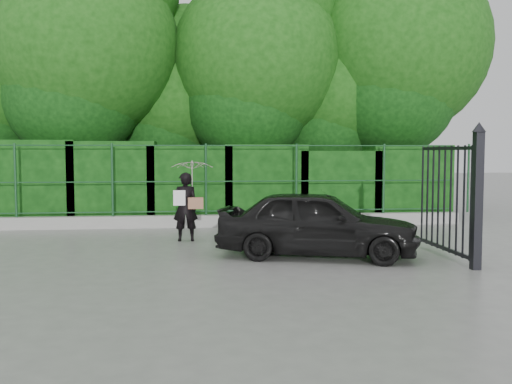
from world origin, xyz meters
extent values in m
plane|color=gray|center=(0.00, 0.00, 0.00)|extent=(80.00, 80.00, 0.00)
cube|color=#9E9E99|center=(0.00, 4.50, 0.15)|extent=(14.00, 0.25, 0.30)
cylinder|color=#174021|center=(-4.20, 4.50, 1.20)|extent=(0.06, 0.06, 1.80)
cylinder|color=#174021|center=(-1.90, 4.50, 1.20)|extent=(0.06, 0.06, 1.80)
cylinder|color=#174021|center=(0.40, 4.50, 1.20)|extent=(0.06, 0.06, 1.80)
cylinder|color=#174021|center=(2.70, 4.50, 1.20)|extent=(0.06, 0.06, 1.80)
cylinder|color=#174021|center=(5.00, 4.50, 1.20)|extent=(0.06, 0.06, 1.80)
cylinder|color=#174021|center=(7.30, 4.50, 1.20)|extent=(0.06, 0.06, 1.80)
cylinder|color=#174021|center=(0.00, 4.50, 0.40)|extent=(13.60, 0.03, 0.03)
cylinder|color=#174021|center=(0.00, 4.50, 1.15)|extent=(13.60, 0.03, 0.03)
cylinder|color=#174021|center=(0.00, 4.50, 2.05)|extent=(13.60, 0.03, 0.03)
cube|color=black|center=(-4.00, 5.50, 1.10)|extent=(2.20, 1.20, 2.19)
cube|color=black|center=(-2.00, 5.50, 1.08)|extent=(2.20, 1.20, 2.17)
cube|color=black|center=(0.00, 5.50, 1.02)|extent=(2.20, 1.20, 2.05)
cube|color=black|center=(2.00, 5.50, 1.04)|extent=(2.20, 1.20, 2.09)
cube|color=black|center=(4.00, 5.50, 0.96)|extent=(2.20, 1.20, 1.92)
cube|color=black|center=(6.00, 5.50, 1.04)|extent=(2.20, 1.20, 2.08)
cylinder|color=black|center=(-5.50, 8.00, 1.88)|extent=(0.36, 0.36, 3.75)
sphere|color=#14470F|center=(-5.50, 8.00, 4.12)|extent=(4.50, 4.50, 4.50)
cylinder|color=black|center=(-3.00, 7.20, 2.25)|extent=(0.36, 0.36, 4.50)
sphere|color=#14470F|center=(-3.00, 7.20, 4.95)|extent=(5.40, 5.40, 5.40)
cylinder|color=black|center=(-0.50, 8.50, 1.62)|extent=(0.36, 0.36, 3.25)
sphere|color=#14470F|center=(-0.50, 8.50, 3.58)|extent=(3.90, 3.90, 3.90)
cylinder|color=black|center=(2.00, 7.50, 2.12)|extent=(0.36, 0.36, 4.25)
sphere|color=#14470F|center=(2.00, 7.50, 4.68)|extent=(5.10, 5.10, 5.10)
cylinder|color=black|center=(4.50, 8.20, 1.75)|extent=(0.36, 0.36, 3.50)
sphere|color=#14470F|center=(4.50, 8.20, 3.85)|extent=(4.20, 4.20, 4.20)
cylinder|color=black|center=(6.50, 7.80, 2.38)|extent=(0.36, 0.36, 4.75)
sphere|color=#14470F|center=(6.50, 7.80, 5.23)|extent=(5.70, 5.70, 5.70)
cube|color=black|center=(4.60, -1.20, 1.10)|extent=(0.14, 0.14, 2.20)
cone|color=black|center=(4.60, -1.20, 2.28)|extent=(0.22, 0.22, 0.16)
cube|color=black|center=(4.60, -0.05, 0.15)|extent=(0.05, 2.00, 0.06)
cube|color=black|center=(4.60, -0.05, 1.95)|extent=(0.05, 2.00, 0.06)
cylinder|color=black|center=(4.60, -1.00, 1.05)|extent=(0.04, 0.04, 1.90)
cylinder|color=black|center=(4.60, -0.75, 1.05)|extent=(0.04, 0.04, 1.90)
cylinder|color=black|center=(4.60, -0.50, 1.05)|extent=(0.04, 0.04, 1.90)
cylinder|color=black|center=(4.60, -0.25, 1.05)|extent=(0.04, 0.04, 1.90)
cylinder|color=black|center=(4.60, 0.00, 1.05)|extent=(0.04, 0.04, 1.90)
cylinder|color=black|center=(4.60, 0.25, 1.05)|extent=(0.04, 0.04, 1.90)
cylinder|color=black|center=(4.60, 0.50, 1.05)|extent=(0.04, 0.04, 1.90)
cylinder|color=black|center=(4.60, 0.75, 1.05)|extent=(0.04, 0.04, 1.90)
cylinder|color=black|center=(4.60, 1.00, 1.05)|extent=(0.04, 0.04, 1.90)
imported|color=black|center=(-0.08, 2.27, 0.73)|extent=(0.55, 0.38, 1.46)
imported|color=#F6B7DB|center=(0.07, 2.32, 1.31)|extent=(0.90, 0.91, 0.82)
cube|color=#8D5B40|center=(0.14, 2.19, 0.81)|extent=(0.32, 0.15, 0.24)
cube|color=white|center=(-0.20, 2.15, 0.93)|extent=(0.25, 0.02, 0.32)
imported|color=black|center=(2.31, 0.17, 0.61)|extent=(3.85, 2.44, 1.22)
camera|label=1|loc=(0.12, -9.82, 1.88)|focal=40.00mm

